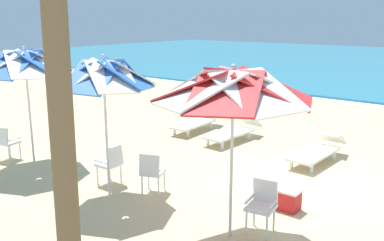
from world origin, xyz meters
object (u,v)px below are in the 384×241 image
object	(u,v)px
sun_lounger_3	(197,122)
beach_umbrella_2	(25,63)
plastic_chair_3	(6,141)
cooler_box	(286,199)
plastic_chair_2	(152,171)
plastic_chair_0	(262,203)
sun_lounger_1	(318,151)
sun_lounger_2	(233,131)
beach_umbrella_1	(104,76)
beach_umbrella_0	(233,88)
plastic_chair_1	(111,162)

from	to	relation	value
sun_lounger_3	beach_umbrella_2	bearing A→B (deg)	-104.05
plastic_chair_3	cooler_box	bearing A→B (deg)	14.58
beach_umbrella_2	sun_lounger_3	distance (m)	5.57
plastic_chair_2	sun_lounger_3	world-z (taller)	plastic_chair_2
plastic_chair_0	cooler_box	xyz separation A→B (m)	(-0.05, 1.01, -0.30)
sun_lounger_1	sun_lounger_2	size ratio (longest dim) A/B	1.00
plastic_chair_3	cooler_box	size ratio (longest dim) A/B	1.73
beach_umbrella_2	sun_lounger_3	world-z (taller)	beach_umbrella_2
plastic_chair_2	sun_lounger_3	distance (m)	5.14
beach_umbrella_1	sun_lounger_3	bearing A→B (deg)	108.34
beach_umbrella_1	sun_lounger_2	size ratio (longest dim) A/B	1.30
plastic_chair_2	sun_lounger_3	xyz separation A→B (m)	(-2.38, 4.55, -0.22)
sun_lounger_2	cooler_box	distance (m)	4.60
cooler_box	plastic_chair_3	bearing A→B (deg)	-165.42
plastic_chair_0	sun_lounger_2	size ratio (longest dim) A/B	0.40
beach_umbrella_0	sun_lounger_3	bearing A→B (deg)	132.37
plastic_chair_0	sun_lounger_2	xyz separation A→B (m)	(-3.32, 4.23, -0.22)
plastic_chair_1	sun_lounger_2	size ratio (longest dim) A/B	0.40
sun_lounger_3	beach_umbrella_0	bearing A→B (deg)	-47.63
plastic_chair_0	sun_lounger_3	size ratio (longest dim) A/B	0.40
beach_umbrella_2	sun_lounger_1	xyz separation A→B (m)	(5.46, 4.44, -2.17)
beach_umbrella_2	beach_umbrella_0	bearing A→B (deg)	-0.48
beach_umbrella_2	beach_umbrella_1	bearing A→B (deg)	-2.21
sun_lounger_1	sun_lounger_3	distance (m)	4.25
sun_lounger_2	cooler_box	bearing A→B (deg)	-44.54
plastic_chair_3	sun_lounger_2	world-z (taller)	plastic_chair_3
beach_umbrella_1	plastic_chair_1	distance (m)	1.98
sun_lounger_3	sun_lounger_1	bearing A→B (deg)	-7.20
beach_umbrella_0	plastic_chair_1	xyz separation A→B (m)	(-3.24, 0.30, -1.97)
sun_lounger_2	sun_lounger_3	xyz separation A→B (m)	(-1.56, 0.29, 0.00)
beach_umbrella_0	sun_lounger_2	xyz separation A→B (m)	(-3.02, 4.74, -2.19)
plastic_chair_2	beach_umbrella_2	bearing A→B (deg)	-173.31
plastic_chair_3	sun_lounger_1	world-z (taller)	plastic_chair_3
plastic_chair_1	plastic_chair_3	size ratio (longest dim) A/B	1.00
beach_umbrella_0	sun_lounger_2	bearing A→B (deg)	122.53
sun_lounger_2	plastic_chair_3	bearing A→B (deg)	-125.08
plastic_chair_1	sun_lounger_2	world-z (taller)	plastic_chair_1
plastic_chair_0	sun_lounger_3	distance (m)	6.66
plastic_chair_2	sun_lounger_2	size ratio (longest dim) A/B	0.40
plastic_chair_3	sun_lounger_1	xyz separation A→B (m)	(6.15, 4.74, -0.22)
sun_lounger_2	cooler_box	size ratio (longest dim) A/B	4.35
plastic_chair_3	sun_lounger_3	size ratio (longest dim) A/B	0.40
plastic_chair_3	sun_lounger_2	size ratio (longest dim) A/B	0.40
sun_lounger_2	beach_umbrella_1	bearing A→B (deg)	-88.50
plastic_chair_3	beach_umbrella_1	bearing A→B (deg)	2.94
sun_lounger_2	plastic_chair_2	bearing A→B (deg)	-79.09
sun_lounger_1	beach_umbrella_1	bearing A→B (deg)	-119.00
plastic_chair_1	sun_lounger_1	world-z (taller)	plastic_chair_1
plastic_chair_1	cooler_box	size ratio (longest dim) A/B	1.73
beach_umbrella_0	sun_lounger_1	distance (m)	5.01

